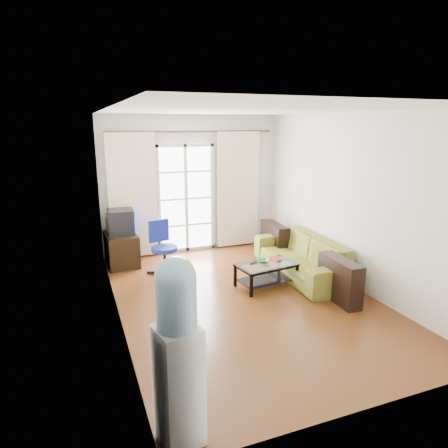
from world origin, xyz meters
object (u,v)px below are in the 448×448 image
(sofa, at_px, (302,256))
(water_cooler, at_px, (178,350))
(tv_stand, at_px, (122,249))
(crt_tv, at_px, (120,222))
(task_chair, at_px, (164,259))
(coffee_table, at_px, (266,272))

(sofa, relative_size, water_cooler, 1.42)
(tv_stand, bearing_deg, crt_tv, 82.55)
(task_chair, distance_m, water_cooler, 3.87)
(sofa, height_order, coffee_table, sofa)
(crt_tv, relative_size, water_cooler, 0.32)
(tv_stand, xyz_separation_m, task_chair, (0.62, -0.74, -0.02))
(water_cooler, bearing_deg, crt_tv, 77.61)
(coffee_table, height_order, water_cooler, water_cooler)
(crt_tv, relative_size, task_chair, 0.55)
(sofa, relative_size, tv_stand, 2.81)
(sofa, height_order, task_chair, task_chair)
(water_cooler, bearing_deg, sofa, 33.54)
(tv_stand, bearing_deg, task_chair, -52.59)
(sofa, distance_m, task_chair, 2.37)
(crt_tv, distance_m, water_cooler, 4.52)
(sofa, height_order, tv_stand, sofa)
(crt_tv, bearing_deg, coffee_table, -40.87)
(coffee_table, relative_size, crt_tv, 1.95)
(coffee_table, height_order, crt_tv, crt_tv)
(coffee_table, distance_m, tv_stand, 2.75)
(water_cooler, bearing_deg, task_chair, 68.04)
(task_chair, bearing_deg, coffee_table, -52.12)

